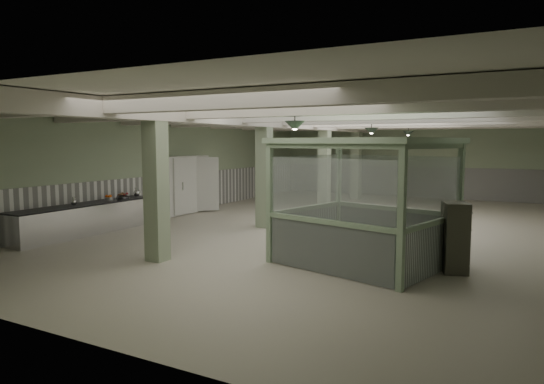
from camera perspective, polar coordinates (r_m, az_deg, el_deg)
The scene contains 30 objects.
floor at distance 15.45m, azimuth 9.06°, elevation -4.29°, with size 20.00×20.00×0.00m, color beige.
ceiling at distance 15.24m, azimuth 9.28°, elevation 9.16°, with size 14.00×20.00×0.02m, color white.
wall_back at distance 24.89m, azimuth 16.82°, elevation 3.55°, with size 14.00×0.02×3.60m, color #9FB18E.
wall_front at distance 6.71m, azimuth -20.39°, elevation -2.31°, with size 14.00×0.02×3.60m, color #9FB18E.
wall_left at distance 18.75m, azimuth -11.49°, elevation 2.99°, with size 0.02×20.00×3.60m, color #9FB18E.
wainscot_left at distance 18.81m, azimuth -11.37°, elevation -0.21°, with size 0.05×19.90×1.50m, color white.
wainscot_back at distance 24.92m, azimuth 16.74°, elevation 1.14°, with size 13.90×0.05×1.50m, color white.
girder at distance 16.22m, azimuth 0.81°, elevation 8.26°, with size 0.45×19.90×0.40m, color silver.
beam_a at distance 8.53m, azimuth -7.85°, elevation 10.59°, with size 13.90×0.35×0.32m, color silver.
beam_b at distance 10.64m, azimuth 0.25°, elevation 9.70°, with size 13.90×0.35×0.32m, color silver.
beam_c at distance 12.90m, azimuth 5.57°, elevation 9.01°, with size 13.90×0.35×0.32m, color silver.
beam_d at distance 15.23m, azimuth 9.27°, elevation 8.48°, with size 13.90×0.35×0.32m, color silver.
beam_e at distance 17.60m, azimuth 11.98°, elevation 8.07°, with size 13.90×0.35×0.32m, color silver.
beam_f at distance 20.01m, azimuth 14.03°, elevation 7.75°, with size 13.90×0.35×0.32m, color silver.
beam_g at distance 22.44m, azimuth 15.64°, elevation 7.49°, with size 13.90×0.35×0.32m, color silver.
column_a at distance 11.28m, azimuth -13.48°, elevation 1.09°, with size 0.42×0.42×3.60m, color #93A484.
column_b at distance 15.36m, azimuth -0.93°, elevation 2.49°, with size 0.42×0.42×3.60m, color #93A484.
column_c at distance 19.86m, azimuth 6.18°, elevation 3.23°, with size 0.42×0.42×3.60m, color #93A484.
column_d at distance 23.61m, azimuth 9.87°, elevation 3.60°, with size 0.42×0.42×3.60m, color #93A484.
pendant_front at distance 10.40m, azimuth 2.70°, elevation 7.74°, with size 0.44×0.44×0.22m, color #2E3D30.
pendant_mid at distance 15.53m, azimuth 11.62°, elevation 7.02°, with size 0.44×0.44×0.22m, color #2E3D30.
pendant_back at distance 20.37m, azimuth 15.73°, elevation 6.63°, with size 0.44×0.44×0.22m, color #2E3D30.
prep_counter at distance 15.33m, azimuth -21.01°, elevation -2.95°, with size 0.84×4.80×0.91m.
pitcher_near at distance 15.00m, azimuth -22.31°, elevation -1.02°, with size 0.17×0.19×0.24m, color silver, non-canonical shape.
pitcher_far at distance 16.70m, azimuth -15.65°, elevation -0.04°, with size 0.20×0.23×0.30m, color silver, non-canonical shape.
veg_colander at distance 16.22m, azimuth -17.20°, elevation -0.46°, with size 0.40×0.40×0.18m, color #39393D, non-canonical shape.
orange_bowl at distance 15.94m, azimuth -18.62°, elevation -0.77°, with size 0.27×0.27×0.10m, color #B2B2B7.
walkin_cooler at distance 18.69m, azimuth -10.23°, elevation 0.81°, with size 1.09×2.37×2.17m.
guard_booth at distance 10.90m, azimuth 10.81°, elevation 1.35°, with size 4.07×3.68×2.80m.
filing_cabinet at distance 10.83m, azimuth 20.71°, elevation -5.02°, with size 0.47×0.68×1.47m, color #545346.
Camera 1 is at (5.02, -14.36, 2.72)m, focal length 32.00 mm.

